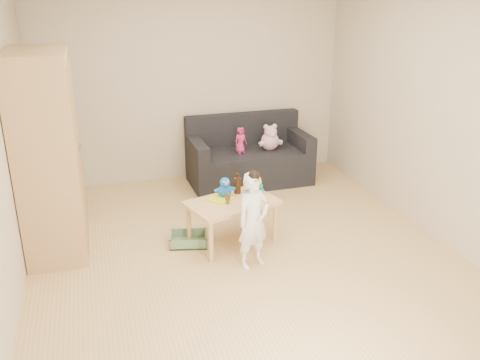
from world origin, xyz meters
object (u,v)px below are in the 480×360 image
object	(u,v)px
wardrobe	(48,154)
sofa	(249,166)
play_table	(232,222)
toddler	(253,222)

from	to	relation	value
wardrobe	sofa	xyz separation A→B (m)	(2.37, 1.15, -0.74)
wardrobe	play_table	xyz separation A→B (m)	(1.68, -0.44, -0.73)
play_table	toddler	distance (m)	0.54
play_table	toddler	world-z (taller)	toddler
sofa	play_table	bearing A→B (deg)	-114.39
wardrobe	play_table	bearing A→B (deg)	-14.67
play_table	sofa	bearing A→B (deg)	66.61
wardrobe	sofa	size ratio (longest dim) A/B	1.23
sofa	play_table	world-z (taller)	play_table
play_table	wardrobe	bearing A→B (deg)	165.33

